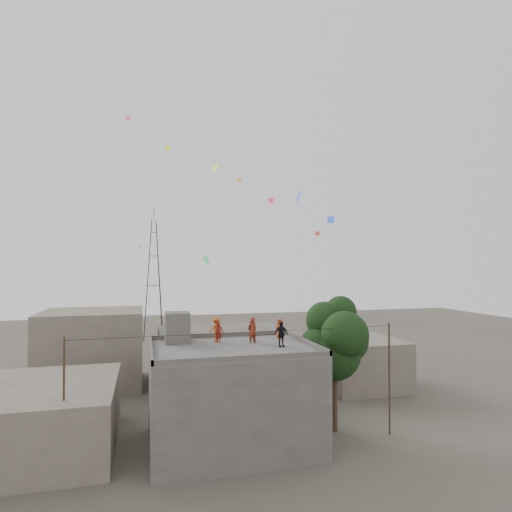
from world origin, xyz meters
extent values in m
plane|color=#433E37|center=(0.00, 0.00, 0.00)|extent=(140.00, 140.00, 0.00)
cube|color=#484543|center=(0.00, 0.00, 3.00)|extent=(10.00, 8.00, 6.00)
cube|color=#4D4B48|center=(0.00, 0.00, 6.05)|extent=(10.00, 8.00, 0.10)
cube|color=#484543|center=(0.00, 3.92, 6.25)|extent=(10.00, 0.15, 0.30)
cube|color=#484543|center=(0.00, -3.92, 6.25)|extent=(10.00, 0.15, 0.30)
cube|color=#484543|center=(4.92, 0.00, 6.25)|extent=(0.15, 8.00, 0.30)
cube|color=#484543|center=(-4.92, 0.00, 6.25)|extent=(0.15, 8.00, 0.30)
cube|color=#484543|center=(-3.20, 2.60, 7.10)|extent=(1.60, 1.80, 2.00)
cube|color=#60574C|center=(-11.00, 2.00, 2.00)|extent=(8.00, 10.00, 4.00)
cube|color=#484543|center=(2.00, 14.00, 2.50)|extent=(12.00, 9.00, 5.00)
cube|color=#60574C|center=(-10.00, 16.00, 3.50)|extent=(9.00, 8.00, 7.00)
cube|color=#60574C|center=(14.00, 10.00, 2.20)|extent=(7.00, 8.00, 4.40)
cylinder|color=black|center=(7.20, 0.50, 2.00)|extent=(0.44, 0.44, 4.00)
cylinder|color=black|center=(7.35, 0.60, 3.60)|extent=(0.64, 0.91, 2.14)
sphere|color=black|center=(7.20, 0.50, 5.20)|extent=(3.60, 3.60, 3.60)
sphere|color=black|center=(8.30, 0.80, 6.00)|extent=(3.00, 3.00, 3.00)
sphere|color=black|center=(6.30, 1.00, 5.60)|extent=(2.80, 2.80, 2.80)
sphere|color=black|center=(7.60, -0.30, 6.60)|extent=(3.20, 3.20, 3.20)
sphere|color=black|center=(6.90, 1.40, 7.40)|extent=(2.60, 2.60, 2.60)
sphere|color=black|center=(8.00, 1.10, 8.00)|extent=(2.20, 2.20, 2.20)
cylinder|color=black|center=(-9.50, -1.50, 3.70)|extent=(0.12, 0.12, 7.40)
cylinder|color=black|center=(10.50, -1.00, 3.70)|extent=(0.12, 0.12, 7.40)
cylinder|color=black|center=(0.50, -1.25, 7.20)|extent=(20.00, 0.52, 0.02)
cylinder|color=black|center=(-4.85, 39.15, 9.00)|extent=(1.27, 1.27, 18.01)
cylinder|color=black|center=(-3.15, 39.15, 9.00)|extent=(1.27, 1.27, 18.01)
cylinder|color=black|center=(-3.15, 40.85, 9.00)|extent=(1.27, 1.27, 18.01)
cylinder|color=black|center=(-4.85, 40.85, 9.00)|extent=(1.27, 1.27, 18.01)
cube|color=black|center=(-4.00, 40.00, 3.60)|extent=(2.36, 0.08, 0.08)
cube|color=black|center=(-4.00, 40.00, 3.60)|extent=(0.08, 2.36, 0.08)
cube|color=black|center=(-4.00, 40.00, 8.10)|extent=(1.81, 0.08, 0.08)
cube|color=black|center=(-4.00, 40.00, 8.10)|extent=(0.08, 1.81, 0.08)
cube|color=black|center=(-4.00, 40.00, 12.60)|extent=(1.26, 0.08, 0.08)
cube|color=black|center=(-4.00, 40.00, 12.60)|extent=(0.08, 1.26, 0.08)
cube|color=black|center=(-4.00, 40.00, 16.20)|extent=(0.82, 0.08, 0.08)
cube|color=black|center=(-4.00, 40.00, 16.20)|extent=(0.08, 0.82, 0.08)
cylinder|color=black|center=(-4.00, 40.00, 19.00)|extent=(0.08, 0.08, 2.00)
imported|color=maroon|center=(1.58, 1.00, 6.95)|extent=(0.71, 0.56, 1.71)
imported|color=#B54014|center=(3.92, 2.36, 6.78)|extent=(0.79, 0.74, 1.36)
imported|color=black|center=(1.75, 1.82, 6.79)|extent=(0.84, 0.83, 1.37)
imported|color=black|center=(3.04, -0.64, 6.90)|extent=(0.98, 0.51, 1.60)
imported|color=#C25716|center=(-0.62, 2.23, 6.93)|extent=(1.21, 0.90, 1.67)
imported|color=maroon|center=(-0.51, 1.85, 6.76)|extent=(0.57, 0.48, 1.32)
plane|color=orange|center=(-5.69, 7.73, 12.67)|extent=(0.36, 0.55, 0.42)
plane|color=#FA2786|center=(5.22, 8.83, 16.83)|extent=(0.40, 0.40, 0.46)
plane|color=yellow|center=(-3.51, 9.89, 21.03)|extent=(0.43, 0.23, 0.37)
plane|color=#2233C4|center=(4.93, 1.27, 15.96)|extent=(0.24, 0.61, 0.57)
plane|color=silver|center=(-5.59, 10.76, 15.41)|extent=(0.35, 0.40, 0.36)
plane|color=orange|center=(3.55, 13.86, 19.51)|extent=(0.39, 0.24, 0.40)
plane|color=#34C36C|center=(-1.53, 0.67, 11.59)|extent=(0.36, 0.53, 0.47)
plane|color=red|center=(9.81, 9.52, 14.11)|extent=(0.43, 0.36, 0.36)
plane|color=yellow|center=(-1.17, -0.54, 17.22)|extent=(0.46, 0.52, 0.35)
plane|color=#46A2D2|center=(4.56, 17.02, 20.36)|extent=(0.10, 0.31, 0.32)
plane|color=#FF50A5|center=(-6.55, 6.29, 22.14)|extent=(0.38, 0.27, 0.29)
plane|color=gold|center=(3.23, 0.01, 10.58)|extent=(0.43, 0.62, 0.50)
plane|color=blue|center=(9.53, 6.01, 15.01)|extent=(0.55, 0.24, 0.56)
camera|label=1|loc=(-5.34, -26.44, 11.29)|focal=30.00mm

